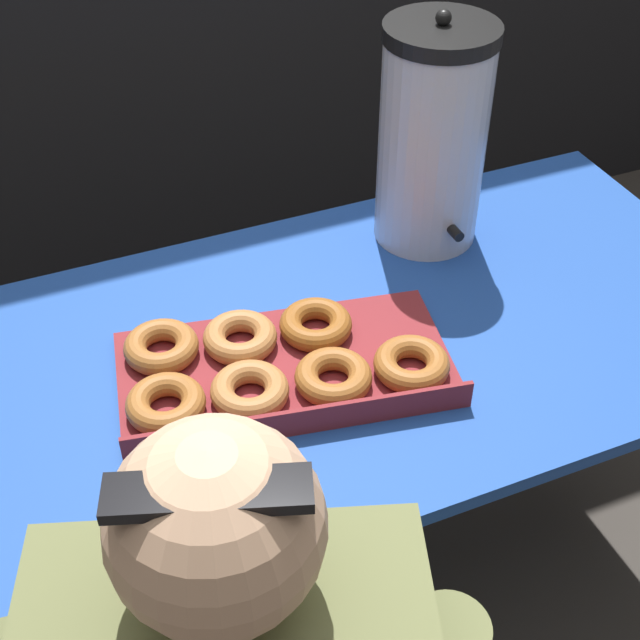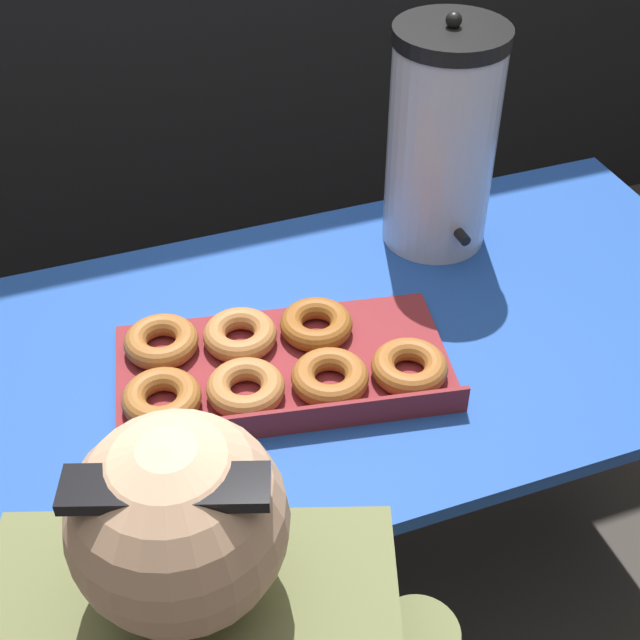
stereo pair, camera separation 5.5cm
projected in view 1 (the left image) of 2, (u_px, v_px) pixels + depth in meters
ground_plane at (333, 589)px, 2.06m from camera, size 12.00×12.00×0.00m
folding_table at (337, 360)px, 1.59m from camera, size 1.55×0.78×0.77m
donut_box at (275, 366)px, 1.47m from camera, size 0.60×0.38×0.06m
coffee_urn at (433, 137)px, 1.67m from camera, size 0.21×0.24×0.46m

